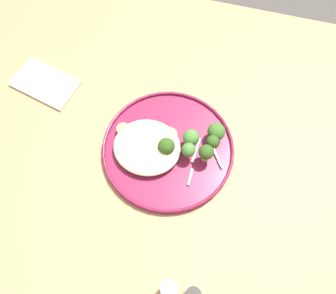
% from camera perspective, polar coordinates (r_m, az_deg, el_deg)
% --- Properties ---
extents(ground, '(6.00, 6.00, 0.00)m').
position_cam_1_polar(ground, '(1.55, -1.99, -12.60)').
color(ground, '#47423D').
extents(wooden_dining_table, '(1.40, 1.00, 0.74)m').
position_cam_1_polar(wooden_dining_table, '(0.91, -3.31, -4.30)').
color(wooden_dining_table, '#9E754C').
rests_on(wooden_dining_table, ground).
extents(dinner_plate, '(0.29, 0.29, 0.02)m').
position_cam_1_polar(dinner_plate, '(0.84, 0.00, -0.32)').
color(dinner_plate, maroon).
rests_on(dinner_plate, wooden_dining_table).
extents(noodle_bed, '(0.15, 0.13, 0.03)m').
position_cam_1_polar(noodle_bed, '(0.83, -3.36, 0.04)').
color(noodle_bed, beige).
rests_on(noodle_bed, dinner_plate).
extents(seared_scallop_rear_pale, '(0.04, 0.04, 0.02)m').
position_cam_1_polar(seared_scallop_rear_pale, '(0.84, 0.19, 1.74)').
color(seared_scallop_rear_pale, '#E5C689').
rests_on(seared_scallop_rear_pale, dinner_plate).
extents(seared_scallop_large_seared, '(0.03, 0.03, 0.02)m').
position_cam_1_polar(seared_scallop_large_seared, '(0.84, -1.09, 2.37)').
color(seared_scallop_large_seared, beige).
rests_on(seared_scallop_large_seared, dinner_plate).
extents(seared_scallop_tiny_bay, '(0.03, 0.03, 0.02)m').
position_cam_1_polar(seared_scallop_tiny_bay, '(0.83, -2.97, -0.05)').
color(seared_scallop_tiny_bay, '#DBB77A').
rests_on(seared_scallop_tiny_bay, dinner_plate).
extents(seared_scallop_tilted_round, '(0.02, 0.02, 0.01)m').
position_cam_1_polar(seared_scallop_tilted_round, '(0.84, -4.24, 1.65)').
color(seared_scallop_tilted_round, beige).
rests_on(seared_scallop_tilted_round, dinner_plate).
extents(seared_scallop_on_noodles, '(0.03, 0.03, 0.01)m').
position_cam_1_polar(seared_scallop_on_noodles, '(0.84, -5.72, 1.52)').
color(seared_scallop_on_noodles, '#DBB77A').
rests_on(seared_scallop_on_noodles, dinner_plate).
extents(seared_scallop_half_hidden, '(0.03, 0.03, 0.02)m').
position_cam_1_polar(seared_scallop_half_hidden, '(0.85, -6.68, 2.57)').
color(seared_scallop_half_hidden, '#DBB77A').
rests_on(seared_scallop_half_hidden, dinner_plate).
extents(broccoli_floret_center_pile, '(0.03, 0.03, 0.05)m').
position_cam_1_polar(broccoli_floret_center_pile, '(0.80, 3.09, -0.46)').
color(broccoli_floret_center_pile, '#7A994C').
rests_on(broccoli_floret_center_pile, dinner_plate).
extents(broccoli_floret_near_rim, '(0.04, 0.04, 0.05)m').
position_cam_1_polar(broccoli_floret_near_rim, '(0.81, 3.45, 1.38)').
color(broccoli_floret_near_rim, '#7A994C').
rests_on(broccoli_floret_near_rim, dinner_plate).
extents(broccoli_floret_tall_stalk, '(0.03, 0.03, 0.05)m').
position_cam_1_polar(broccoli_floret_tall_stalk, '(0.82, 6.68, 0.72)').
color(broccoli_floret_tall_stalk, '#89A356').
rests_on(broccoli_floret_tall_stalk, dinner_plate).
extents(broccoli_floret_front_edge, '(0.03, 0.03, 0.05)m').
position_cam_1_polar(broccoli_floret_front_edge, '(0.80, 5.72, -0.85)').
color(broccoli_floret_front_edge, '#89A356').
rests_on(broccoli_floret_front_edge, dinner_plate).
extents(broccoli_floret_split_head, '(0.04, 0.04, 0.05)m').
position_cam_1_polar(broccoli_floret_split_head, '(0.81, -0.25, 0.11)').
color(broccoli_floret_split_head, '#89A356').
rests_on(broccoli_floret_split_head, dinner_plate).
extents(broccoli_floret_rear_charred, '(0.04, 0.04, 0.05)m').
position_cam_1_polar(broccoli_floret_rear_charred, '(0.83, 7.23, 2.28)').
color(broccoli_floret_rear_charred, '#7A994C').
rests_on(broccoli_floret_rear_charred, dinner_plate).
extents(onion_sliver_short_strip, '(0.04, 0.05, 0.00)m').
position_cam_1_polar(onion_sliver_short_strip, '(0.83, 7.35, -1.44)').
color(onion_sliver_short_strip, silver).
rests_on(onion_sliver_short_strip, dinner_plate).
extents(onion_sliver_long_sliver, '(0.01, 0.04, 0.00)m').
position_cam_1_polar(onion_sliver_long_sliver, '(0.81, 3.34, -4.47)').
color(onion_sliver_long_sliver, silver).
rests_on(onion_sliver_long_sliver, dinner_plate).
extents(onion_sliver_curled_piece, '(0.01, 0.06, 0.00)m').
position_cam_1_polar(onion_sliver_curled_piece, '(0.83, 4.21, -0.47)').
color(onion_sliver_curled_piece, silver).
rests_on(onion_sliver_curled_piece, dinner_plate).
extents(folded_napkin, '(0.17, 0.12, 0.01)m').
position_cam_1_polar(folded_napkin, '(0.97, -17.87, 9.02)').
color(folded_napkin, silver).
rests_on(folded_napkin, wooden_dining_table).
extents(salt_shaker, '(0.03, 0.03, 0.07)m').
position_cam_1_polar(salt_shaker, '(0.75, 0.10, -20.55)').
color(salt_shaker, white).
rests_on(salt_shaker, wooden_dining_table).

